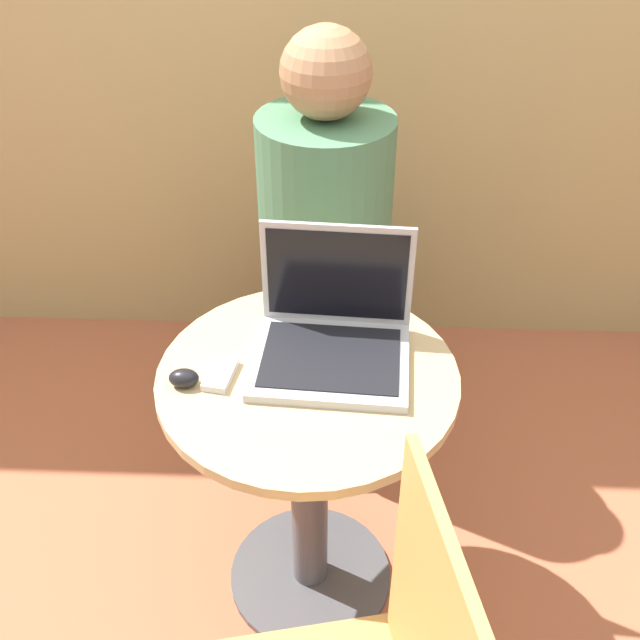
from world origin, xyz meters
TOP-DOWN VIEW (x-y plane):
  - ground_plane at (0.00, 0.00)m, footprint 12.00×12.00m
  - round_table at (0.00, 0.00)m, footprint 0.63×0.63m
  - laptop at (0.05, 0.07)m, footprint 0.34×0.29m
  - cell_phone at (-0.18, -0.02)m, footprint 0.07×0.11m
  - computer_mouse at (-0.25, -0.05)m, footprint 0.06×0.04m
  - person_seated at (0.01, 0.60)m, footprint 0.37×0.55m

SIDE VIEW (x-z plane):
  - ground_plane at x=0.00m, z-range 0.00..0.00m
  - round_table at x=0.00m, z-range 0.12..0.83m
  - person_seated at x=0.01m, z-range -0.10..1.16m
  - cell_phone at x=-0.18m, z-range 0.71..0.73m
  - computer_mouse at x=-0.25m, z-range 0.71..0.75m
  - laptop at x=0.05m, z-range 0.63..0.89m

